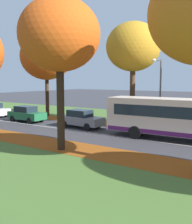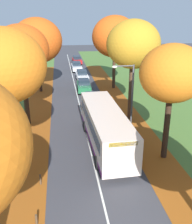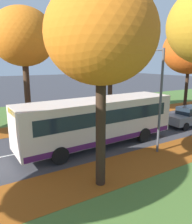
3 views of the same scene
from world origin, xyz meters
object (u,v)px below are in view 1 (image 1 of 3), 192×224
(tree_left_mid, at_px, (59,35))
(car_grey_lead, at_px, (81,119))
(bus, at_px, (179,117))
(streetlamp_right, at_px, (159,87))
(tree_right_far, at_px, (46,57))
(tree_right_mid, at_px, (133,47))
(car_green_following, at_px, (26,114))

(tree_left_mid, xyz_separation_m, car_grey_lead, (6.71, 3.47, -6.12))
(tree_left_mid, bearing_deg, bus, -39.43)
(streetlamp_right, distance_m, bus, 4.00)
(tree_right_far, xyz_separation_m, car_grey_lead, (-3.97, -7.92, -6.19))
(tree_right_mid, distance_m, car_grey_lead, 8.03)
(tree_right_mid, xyz_separation_m, tree_right_far, (0.66, 11.42, -0.24))
(tree_left_mid, bearing_deg, car_grey_lead, 27.37)
(tree_right_far, bearing_deg, streetlamp_right, -96.74)
(streetlamp_right, distance_m, car_grey_lead, 7.41)
(tree_left_mid, height_order, tree_right_mid, tree_right_mid)
(tree_right_far, distance_m, car_green_following, 7.65)
(streetlamp_right, bearing_deg, car_green_following, 101.36)
(tree_right_mid, bearing_deg, tree_right_far, 86.69)
(tree_right_mid, distance_m, bus, 8.45)
(tree_left_mid, xyz_separation_m, streetlamp_right, (8.98, -2.94, -3.19))
(streetlamp_right, height_order, bus, streetlamp_right)
(tree_left_mid, relative_size, streetlamp_right, 1.53)
(tree_left_mid, distance_m, car_green_following, 13.48)
(car_green_following, bearing_deg, bus, -89.23)
(tree_right_mid, height_order, tree_right_far, tree_right_far)
(bus, distance_m, car_green_following, 15.62)
(tree_left_mid, distance_m, car_grey_lead, 9.72)
(streetlamp_right, bearing_deg, bus, -134.82)
(tree_left_mid, xyz_separation_m, car_green_following, (6.34, 10.20, -6.12))
(tree_right_mid, height_order, car_green_following, tree_right_mid)
(tree_right_far, bearing_deg, tree_left_mid, -133.15)
(car_grey_lead, bearing_deg, tree_left_mid, -152.63)
(streetlamp_right, bearing_deg, tree_left_mid, 161.87)
(tree_left_mid, relative_size, bus, 0.87)
(tree_right_mid, xyz_separation_m, car_green_following, (-3.67, 10.23, -6.43))
(bus, relative_size, car_green_following, 2.47)
(streetlamp_right, relative_size, car_green_following, 1.41)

